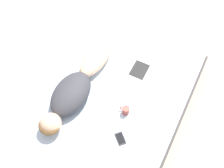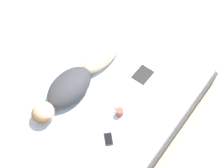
{
  "view_description": "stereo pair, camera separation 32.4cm",
  "coord_description": "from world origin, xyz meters",
  "px_view_note": "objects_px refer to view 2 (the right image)",
  "views": [
    {
      "loc": [
        -0.9,
        1.32,
        3.32
      ],
      "look_at": [
        -0.16,
        -0.17,
        0.54
      ],
      "focal_mm": 50.0,
      "sensor_mm": 36.0,
      "label": 1
    },
    {
      "loc": [
        -1.17,
        1.15,
        3.32
      ],
      "look_at": [
        -0.16,
        -0.17,
        0.54
      ],
      "focal_mm": 50.0,
      "sensor_mm": 36.0,
      "label": 2
    }
  ],
  "objects_px": {
    "person": "(76,80)",
    "cell_phone": "(108,139)",
    "open_magazine": "(152,81)",
    "coffee_mug": "(120,112)"
  },
  "relations": [
    {
      "from": "cell_phone",
      "to": "open_magazine",
      "type": "bearing_deg",
      "value": -134.48
    },
    {
      "from": "person",
      "to": "cell_phone",
      "type": "relative_size",
      "value": 8.83
    },
    {
      "from": "person",
      "to": "open_magazine",
      "type": "relative_size",
      "value": 2.54
    },
    {
      "from": "open_magazine",
      "to": "coffee_mug",
      "type": "relative_size",
      "value": 4.98
    },
    {
      "from": "person",
      "to": "cell_phone",
      "type": "distance_m",
      "value": 0.7
    },
    {
      "from": "person",
      "to": "coffee_mug",
      "type": "xyz_separation_m",
      "value": [
        -0.56,
        0.0,
        -0.05
      ]
    },
    {
      "from": "coffee_mug",
      "to": "open_magazine",
      "type": "bearing_deg",
      "value": -94.82
    },
    {
      "from": "person",
      "to": "open_magazine",
      "type": "height_order",
      "value": "person"
    },
    {
      "from": "open_magazine",
      "to": "cell_phone",
      "type": "height_order",
      "value": "same"
    },
    {
      "from": "person",
      "to": "coffee_mug",
      "type": "relative_size",
      "value": 12.65
    }
  ]
}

